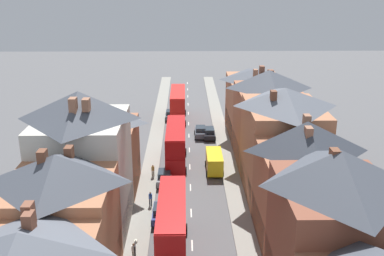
# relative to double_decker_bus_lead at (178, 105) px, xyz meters

# --- Properties ---
(pavement_left) EXTENTS (2.20, 104.00, 0.14)m
(pavement_left) POSITION_rel_double_decker_bus_lead_xyz_m (-3.29, -17.67, -2.75)
(pavement_left) COLOR gray
(pavement_left) RESTS_ON ground
(pavement_right) EXTENTS (2.20, 104.00, 0.14)m
(pavement_right) POSITION_rel_double_decker_bus_lead_xyz_m (6.91, -17.67, -2.75)
(pavement_right) COLOR gray
(pavement_right) RESTS_ON ground
(centre_line_dashes) EXTENTS (0.14, 97.80, 0.01)m
(centre_line_dashes) POSITION_rel_double_decker_bus_lead_xyz_m (1.81, -19.67, -2.81)
(centre_line_dashes) COLOR silver
(centre_line_dashes) RESTS_ON ground
(terrace_row_left) EXTENTS (8.00, 45.00, 13.99)m
(terrace_row_left) POSITION_rel_double_decker_bus_lead_xyz_m (-8.38, -43.87, 2.89)
(terrace_row_left) COLOR #A36042
(terrace_row_left) RESTS_ON ground
(terrace_row_right) EXTENTS (8.00, 68.12, 12.65)m
(terrace_row_right) POSITION_rel_double_decker_bus_lead_xyz_m (11.99, -35.13, 3.01)
(terrace_row_right) COLOR brown
(terrace_row_right) RESTS_ON ground
(double_decker_bus_lead) EXTENTS (2.74, 10.80, 5.30)m
(double_decker_bus_lead) POSITION_rel_double_decker_bus_lead_xyz_m (0.00, 0.00, 0.00)
(double_decker_bus_lead) COLOR red
(double_decker_bus_lead) RESTS_ON ground
(double_decker_bus_mid_street) EXTENTS (2.74, 10.80, 5.30)m
(double_decker_bus_mid_street) POSITION_rel_double_decker_bus_lead_xyz_m (0.00, -38.92, 0.00)
(double_decker_bus_mid_street) COLOR red
(double_decker_bus_mid_street) RESTS_ON ground
(double_decker_bus_far_approaching) EXTENTS (2.74, 10.80, 5.30)m
(double_decker_bus_far_approaching) POSITION_rel_double_decker_bus_lead_xyz_m (0.00, -18.94, 0.00)
(double_decker_bus_far_approaching) COLOR #B70F0F
(double_decker_bus_far_approaching) RESTS_ON ground
(car_near_blue) EXTENTS (1.90, 4.03, 1.67)m
(car_near_blue) POSITION_rel_double_decker_bus_lead_xyz_m (-1.29, -24.48, -1.98)
(car_near_blue) COLOR gray
(car_near_blue) RESTS_ON ground
(car_parked_left_a) EXTENTS (1.90, 3.97, 1.60)m
(car_parked_left_a) POSITION_rel_double_decker_bus_lead_xyz_m (-1.29, 0.96, -2.01)
(car_parked_left_a) COLOR #4C515B
(car_parked_left_a) RESTS_ON ground
(car_parked_right_a) EXTENTS (1.90, 4.56, 1.59)m
(car_parked_right_a) POSITION_rel_double_decker_bus_lead_xyz_m (4.91, -8.50, -2.01)
(car_parked_right_a) COLOR black
(car_parked_right_a) RESTS_ON ground
(car_mid_black) EXTENTS (1.90, 4.05, 1.71)m
(car_mid_black) POSITION_rel_double_decker_bus_lead_xyz_m (3.61, -8.18, -1.96)
(car_mid_black) COLOR #4C515B
(car_mid_black) RESTS_ON ground
(car_far_grey) EXTENTS (1.90, 3.89, 1.64)m
(car_far_grey) POSITION_rel_double_decker_bus_lead_xyz_m (-1.29, -32.99, -1.99)
(car_far_grey) COLOR navy
(car_far_grey) RESTS_ON ground
(delivery_van) EXTENTS (2.20, 5.20, 2.41)m
(delivery_van) POSITION_rel_double_decker_bus_lead_xyz_m (4.91, -20.95, -1.48)
(delivery_van) COLOR yellow
(delivery_van) RESTS_ON ground
(pedestrian_mid_left) EXTENTS (0.36, 0.22, 1.61)m
(pedestrian_mid_left) POSITION_rel_double_decker_bus_lead_xyz_m (-3.32, -39.93, -1.78)
(pedestrian_mid_left) COLOR brown
(pedestrian_mid_left) RESTS_ON pavement_left
(pedestrian_mid_right) EXTENTS (0.36, 0.22, 1.61)m
(pedestrian_mid_right) POSITION_rel_double_decker_bus_lead_xyz_m (-2.56, -30.22, -1.78)
(pedestrian_mid_right) COLOR #23232D
(pedestrian_mid_right) RESTS_ON pavement_left
(pedestrian_far_left) EXTENTS (0.36, 0.22, 1.61)m
(pedestrian_far_left) POSITION_rel_double_decker_bus_lead_xyz_m (-2.78, -22.90, -1.78)
(pedestrian_far_left) COLOR brown
(pedestrian_far_left) RESTS_ON pavement_left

